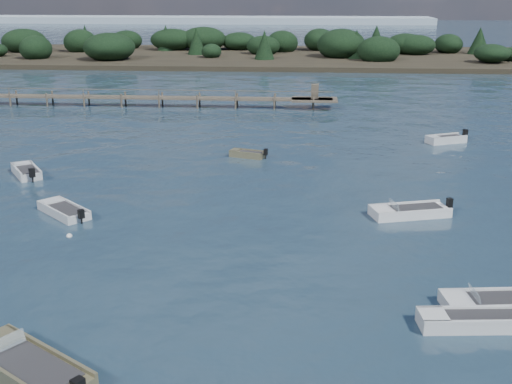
# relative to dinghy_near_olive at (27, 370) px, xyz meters

# --- Properties ---
(ground) EXTENTS (400.00, 400.00, 0.00)m
(ground) POSITION_rel_dinghy_near_olive_xyz_m (6.39, 64.15, -0.18)
(ground) COLOR #162735
(ground) RESTS_ON ground
(dinghy_near_olive) EXTENTS (5.41, 4.52, 1.37)m
(dinghy_near_olive) POSITION_rel_dinghy_near_olive_xyz_m (0.00, 0.00, 0.00)
(dinghy_near_olive) COLOR brown
(dinghy_near_olive) RESTS_ON ground
(dinghy_extra_a) EXTENTS (4.78, 1.69, 1.21)m
(dinghy_extra_a) POSITION_rel_dinghy_near_olive_xyz_m (16.12, 4.48, -0.01)
(dinghy_extra_a) COLOR #B4B9BC
(dinghy_extra_a) RESTS_ON ground
(dinghy_mid_grey) EXTENTS (3.87, 3.73, 1.07)m
(dinghy_mid_grey) POSITION_rel_dinghy_near_olive_xyz_m (-4.68, 16.12, -0.03)
(dinghy_mid_grey) COLOR #B4B9BC
(dinghy_mid_grey) RESTS_ON ground
(tender_far_grey_b) EXTENTS (3.81, 2.61, 1.30)m
(tender_far_grey_b) POSITION_rel_dinghy_near_olive_xyz_m (21.52, 36.57, 0.00)
(tender_far_grey_b) COLOR #B4B9BC
(tender_far_grey_b) RESTS_ON ground
(tender_far_grey) EXTENTS (3.19, 3.73, 1.27)m
(tender_far_grey) POSITION_rel_dinghy_near_olive_xyz_m (-10.28, 23.93, -0.00)
(tender_far_grey) COLOR #B4B9BC
(tender_far_grey) RESTS_ON ground
(dinghy_mid_white_b) EXTENTS (4.99, 2.89, 1.22)m
(dinghy_mid_white_b) POSITION_rel_dinghy_near_olive_xyz_m (15.54, 17.40, -0.02)
(dinghy_mid_white_b) COLOR silver
(dinghy_mid_white_b) RESTS_ON ground
(tender_far_white) EXTENTS (3.10, 1.89, 1.05)m
(tender_far_white) POSITION_rel_dinghy_near_olive_xyz_m (4.91, 30.31, -0.03)
(tender_far_white) COLOR brown
(tender_far_white) RESTS_ON ground
(dinghy_mid_white_a) EXTENTS (4.85, 2.19, 1.12)m
(dinghy_mid_white_a) POSITION_rel_dinghy_near_olive_xyz_m (17.40, 6.17, -0.03)
(dinghy_mid_white_a) COLOR #B4B9BC
(dinghy_mid_white_a) RESTS_ON ground
(buoy_b) EXTENTS (0.32, 0.32, 0.32)m
(buoy_b) POSITION_rel_dinghy_near_olive_xyz_m (15.85, 6.86, -0.18)
(buoy_b) COLOR silver
(buoy_b) RESTS_ON ground
(buoy_c) EXTENTS (0.32, 0.32, 0.32)m
(buoy_c) POSITION_rel_dinghy_near_olive_xyz_m (-3.13, 12.71, -0.18)
(buoy_c) COLOR silver
(buoy_c) RESTS_ON ground
(jetty) EXTENTS (64.50, 3.20, 3.40)m
(jetty) POSITION_rel_dinghy_near_olive_xyz_m (-15.35, 52.15, 0.80)
(jetty) COLOR brown
(jetty) RESTS_ON ground
(far_headland) EXTENTS (190.00, 40.00, 5.80)m
(far_headland) POSITION_rel_dinghy_near_olive_xyz_m (31.39, 104.15, 1.79)
(far_headland) COLOR black
(far_headland) RESTS_ON ground
(distant_haze) EXTENTS (280.00, 20.00, 2.40)m
(distant_haze) POSITION_rel_dinghy_near_olive_xyz_m (-83.61, 234.15, -0.18)
(distant_haze) COLOR #8C9EAD
(distant_haze) RESTS_ON ground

